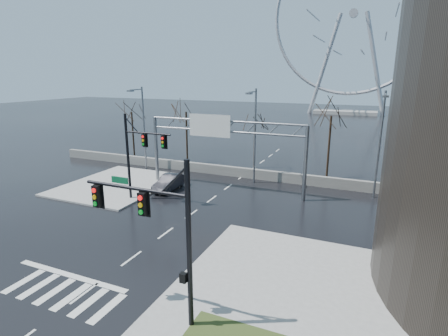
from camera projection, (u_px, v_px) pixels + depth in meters
The scene contains 17 objects.
ground at pixel (131, 258), 22.24m from camera, with size 260.00×260.00×0.00m, color black.
sidewalk_right_ext at pixel (294, 276), 20.17m from camera, with size 12.00×10.00×0.15m, color gray.
sidewalk_far at pixel (118, 184), 37.07m from camera, with size 10.00×12.00×0.15m, color gray.
barrier_wall at pixel (242, 172), 39.84m from camera, with size 52.00×0.50×1.10m, color slate.
signal_mast_near at pixel (161, 225), 15.43m from camera, with size 5.52×0.41×8.00m.
signal_mast_far at pixel (137, 150), 31.18m from camera, with size 4.72×0.41×8.00m.
sign_gantry at pixel (221, 139), 34.32m from camera, with size 16.36×0.40×7.60m.
streetlight_left at pixel (142, 122), 41.42m from camera, with size 0.50×2.55×10.00m.
streetlight_mid at pixel (254, 129), 36.07m from camera, with size 0.50×2.55×10.00m.
streetlight_right at pixel (380, 137), 31.49m from camera, with size 0.50×2.55×10.00m.
tree_far_left at pixel (132, 117), 48.97m from camera, with size 3.50×3.50×7.00m.
tree_left at pixel (186, 118), 44.99m from camera, with size 3.75×3.75×7.50m.
tree_center at pixel (255, 127), 42.64m from camera, with size 3.25×3.25×6.50m.
tree_right at pixel (331, 123), 38.05m from camera, with size 3.90×3.90×7.80m.
tree_far_right at pixel (412, 135), 35.64m from camera, with size 3.40×3.40×6.80m.
ferris_wheel at pixel (353, 20), 97.89m from camera, with size 45.00×6.00×50.91m.
car at pixel (169, 182), 35.46m from camera, with size 1.60×4.58×1.51m, color black.
Camera 1 is at (13.33, -16.03, 11.31)m, focal length 28.00 mm.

